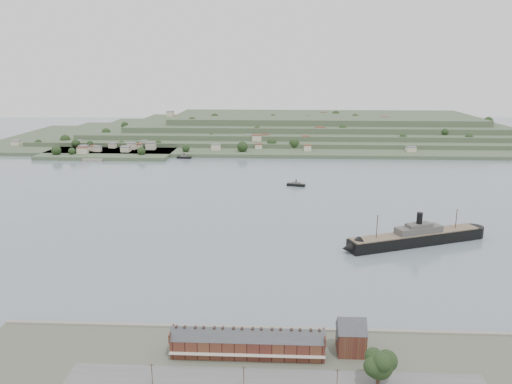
{
  "coord_description": "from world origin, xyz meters",
  "views": [
    {
      "loc": [
        0.68,
        -327.6,
        104.29
      ],
      "look_at": [
        -16.39,
        30.0,
        11.98
      ],
      "focal_mm": 35.0,
      "sensor_mm": 36.0,
      "label": 1
    }
  ],
  "objects_px": {
    "terrace_row": "(248,343)",
    "fig_tree": "(380,364)",
    "steamship": "(412,238)",
    "gabled_building": "(351,337)"
  },
  "relations": [
    {
      "from": "fig_tree",
      "to": "terrace_row",
      "type": "bearing_deg",
      "value": 160.79
    },
    {
      "from": "gabled_building",
      "to": "steamship",
      "type": "xyz_separation_m",
      "value": [
        52.16,
        119.15,
        -3.86
      ]
    },
    {
      "from": "gabled_building",
      "to": "steamship",
      "type": "bearing_deg",
      "value": 66.36
    },
    {
      "from": "terrace_row",
      "to": "fig_tree",
      "type": "relative_size",
      "value": 4.32
    },
    {
      "from": "steamship",
      "to": "fig_tree",
      "type": "bearing_deg",
      "value": -108.19
    },
    {
      "from": "terrace_row",
      "to": "fig_tree",
      "type": "bearing_deg",
      "value": -19.21
    },
    {
      "from": "terrace_row",
      "to": "gabled_building",
      "type": "relative_size",
      "value": 3.95
    },
    {
      "from": "gabled_building",
      "to": "steamship",
      "type": "distance_m",
      "value": 130.13
    },
    {
      "from": "steamship",
      "to": "fig_tree",
      "type": "xyz_separation_m",
      "value": [
        -45.52,
        -138.56,
        5.54
      ]
    },
    {
      "from": "terrace_row",
      "to": "fig_tree",
      "type": "xyz_separation_m",
      "value": [
        44.14,
        -15.38,
        3.02
      ]
    }
  ]
}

